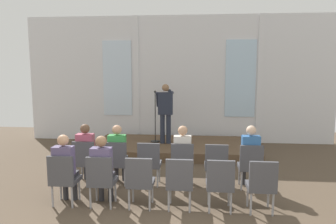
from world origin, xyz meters
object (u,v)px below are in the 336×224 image
(audience_r0_c0, at_px, (86,150))
(chair_r1_c2, at_px, (140,179))
(audience_r1_c0, at_px, (65,165))
(speaker, at_px, (165,109))
(audience_r1_c1, at_px, (102,167))
(chair_r1_c3, at_px, (180,180))
(chair_r0_c5, at_px, (250,164))
(chair_r1_c4, at_px, (220,182))
(mic_stand, at_px, (155,131))
(chair_r0_c3, at_px, (182,162))
(chair_r0_c1, at_px, (117,160))
(chair_r1_c1, at_px, (101,178))
(audience_r0_c1, at_px, (118,151))
(audience_r0_c5, at_px, (250,153))
(chair_r1_c0, at_px, (64,177))
(chair_r0_c2, at_px, (149,161))
(chair_r0_c0, at_px, (85,159))
(chair_r0_c4, at_px, (216,163))
(audience_r0_c3, at_px, (183,152))
(chair_r1_c5, at_px, (262,183))

(audience_r0_c0, distance_m, chair_r1_c2, 1.82)
(audience_r1_c0, bearing_deg, audience_r0_c0, 90.00)
(speaker, xyz_separation_m, audience_r1_c1, (-0.76, -3.74, -0.57))
(chair_r1_c3, bearing_deg, chair_r0_c5, 38.28)
(chair_r1_c2, relative_size, chair_r1_c4, 1.00)
(audience_r1_c1, height_order, chair_r1_c2, audience_r1_c1)
(audience_r1_c1, distance_m, chair_r1_c2, 0.72)
(chair_r1_c3, bearing_deg, mic_stand, 103.42)
(chair_r0_c3, bearing_deg, chair_r1_c3, -90.00)
(chair_r0_c1, bearing_deg, chair_r1_c1, -90.00)
(chair_r0_c1, bearing_deg, audience_r0_c1, 90.00)
(chair_r1_c3, bearing_deg, audience_r0_c5, 40.31)
(speaker, relative_size, chair_r1_c0, 1.87)
(mic_stand, bearing_deg, chair_r1_c4, -67.55)
(chair_r0_c2, distance_m, audience_r1_c0, 1.72)
(chair_r0_c0, height_order, chair_r1_c1, same)
(chair_r0_c2, xyz_separation_m, audience_r1_c1, (-0.69, -1.01, 0.18))
(audience_r0_c5, distance_m, audience_r1_c0, 3.63)
(audience_r0_c5, bearing_deg, audience_r0_c0, 179.98)
(audience_r0_c5, bearing_deg, chair_r0_c4, -173.26)
(audience_r1_c0, bearing_deg, audience_r1_c1, 0.03)
(audience_r1_c0, height_order, chair_r1_c1, audience_r1_c0)
(chair_r0_c3, height_order, audience_r0_c3, audience_r0_c3)
(speaker, relative_size, chair_r1_c1, 1.87)
(chair_r0_c4, distance_m, audience_r1_c1, 2.31)
(chair_r1_c4, bearing_deg, chair_r1_c3, 180.00)
(chair_r1_c5, bearing_deg, audience_r0_c0, 161.24)
(chair_r0_c1, distance_m, audience_r0_c1, 0.20)
(chair_r1_c4, bearing_deg, audience_r0_c0, 156.99)
(chair_r0_c4, height_order, chair_r1_c5, same)
(chair_r0_c2, relative_size, audience_r0_c5, 0.72)
(audience_r0_c1, bearing_deg, chair_r1_c3, -40.36)
(audience_r0_c5, bearing_deg, chair_r0_c1, -178.31)
(chair_r1_c0, relative_size, audience_r1_c1, 0.73)
(speaker, xyz_separation_m, chair_r1_c5, (2.01, -3.83, -0.75))
(audience_r0_c5, height_order, chair_r1_c1, audience_r0_c5)
(speaker, bearing_deg, audience_r0_c0, -118.70)
(mic_stand, height_order, chair_r1_c2, mic_stand)
(speaker, xyz_separation_m, chair_r0_c4, (1.32, -2.73, -0.75))
(chair_r1_c2, bearing_deg, audience_r0_c3, 59.52)
(audience_r0_c1, height_order, chair_r1_c1, audience_r0_c1)
(chair_r0_c0, bearing_deg, chair_r1_c5, -17.52)
(chair_r1_c0, height_order, audience_r1_c1, audience_r1_c1)
(speaker, distance_m, chair_r1_c4, 4.11)
(audience_r0_c3, bearing_deg, audience_r0_c5, -0.06)
(chair_r0_c3, bearing_deg, audience_r1_c1, -143.91)
(audience_r0_c5, relative_size, chair_r1_c5, 1.40)
(chair_r0_c2, xyz_separation_m, chair_r1_c4, (1.38, -1.09, 0.00))
(mic_stand, xyz_separation_m, chair_r0_c3, (0.95, -2.87, -0.07))
(audience_r0_c5, bearing_deg, chair_r1_c5, -90.00)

